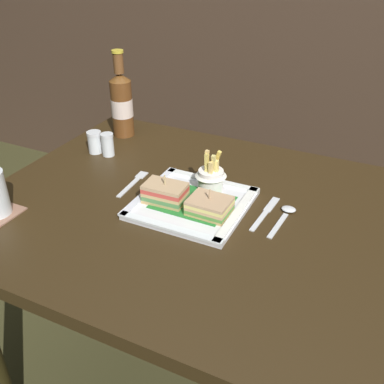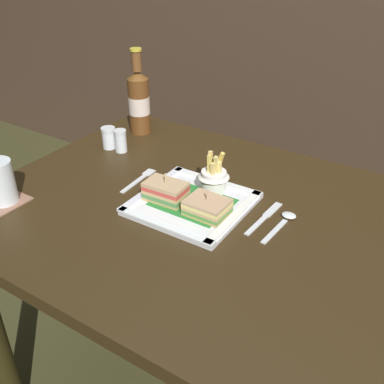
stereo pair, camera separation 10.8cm
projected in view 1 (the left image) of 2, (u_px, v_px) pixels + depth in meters
The scene contains 11 objects.
dining_table at pixel (193, 248), 1.17m from camera, with size 1.05×0.85×0.73m.
square_plate at pixel (191, 204), 1.10m from camera, with size 0.26×0.26×0.02m.
sandwich_half_left at pixel (165, 193), 1.09m from camera, with size 0.10×0.07×0.07m.
sandwich_half_right at pixel (210, 206), 1.05m from camera, with size 0.10×0.08×0.06m.
fries_cup at pixel (211, 176), 1.13m from camera, with size 0.08×0.08×0.11m.
beer_bottle at pixel (122, 103), 1.42m from camera, with size 0.07×0.07×0.27m.
fork at pixel (134, 182), 1.20m from camera, with size 0.03×0.14×0.00m.
knife at pixel (266, 212), 1.08m from camera, with size 0.03×0.16×0.00m.
spoon at pixel (286, 214), 1.06m from camera, with size 0.04×0.14×0.01m.
salt_shaker at pixel (95, 143), 1.35m from camera, with size 0.04×0.04×0.07m.
pepper_shaker at pixel (108, 146), 1.33m from camera, with size 0.04×0.04×0.07m.
Camera 1 is at (0.40, -0.84, 1.33)m, focal length 41.83 mm.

